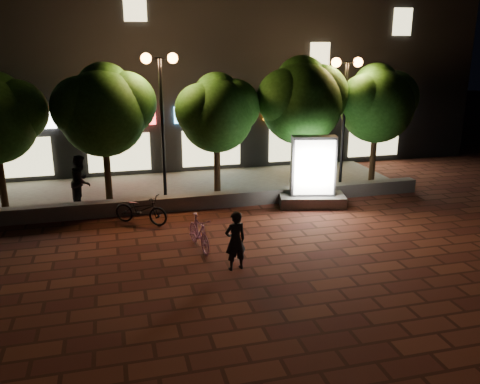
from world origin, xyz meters
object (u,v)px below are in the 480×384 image
object	(u,v)px
street_lamp_left	(161,90)
scooter_pink	(199,233)
tree_right	(302,98)
tree_far_right	(378,101)
tree_mid	(217,110)
rider	(235,241)
ad_kiosk	(313,178)
scooter_parked	(141,209)
tree_left	(104,107)
street_lamp_right	(346,89)
pedestrian	(81,181)

from	to	relation	value
street_lamp_left	scooter_pink	size ratio (longest dim) A/B	3.19
tree_right	tree_far_right	bearing A→B (deg)	-0.00
tree_mid	rider	xyz separation A→B (m)	(-0.98, -6.58, -2.43)
ad_kiosk	scooter_pink	distance (m)	5.46
ad_kiosk	scooter_pink	xyz separation A→B (m)	(-4.60, -2.90, -0.52)
tree_far_right	street_lamp_left	distance (m)	8.58
tree_mid	street_lamp_left	world-z (taller)	street_lamp_left
rider	tree_far_right	bearing A→B (deg)	-150.68
tree_right	tree_far_right	xyz separation A→B (m)	(3.20, -0.00, -0.20)
tree_far_right	scooter_parked	distance (m)	10.33
tree_mid	scooter_pink	xyz separation A→B (m)	(-1.64, -5.03, -2.73)
tree_left	tree_right	xyz separation A→B (m)	(7.30, 0.00, 0.12)
tree_left	tree_far_right	xyz separation A→B (m)	(10.50, -0.00, -0.08)
tree_left	street_lamp_right	distance (m)	8.96
tree_mid	pedestrian	world-z (taller)	tree_mid
tree_mid	tree_right	bearing A→B (deg)	0.00
street_lamp_left	scooter_parked	bearing A→B (deg)	-114.24
tree_right	scooter_pink	size ratio (longest dim) A/B	3.12
pedestrian	ad_kiosk	bearing A→B (deg)	-86.21
street_lamp_right	scooter_pink	distance (m)	8.82
tree_far_right	street_lamp_left	size ratio (longest dim) A/B	0.92
rider	tree_mid	bearing A→B (deg)	-110.46
ad_kiosk	scooter_pink	world-z (taller)	ad_kiosk
street_lamp_left	ad_kiosk	size ratio (longest dim) A/B	2.06
street_lamp_right	tree_left	bearing A→B (deg)	178.32
tree_far_right	scooter_pink	bearing A→B (deg)	-148.29
tree_far_right	ad_kiosk	size ratio (longest dim) A/B	1.89
scooter_parked	pedestrian	distance (m)	2.76
tree_left	street_lamp_left	bearing A→B (deg)	-7.70
tree_right	scooter_parked	world-z (taller)	tree_right
tree_mid	tree_far_right	bearing A→B (deg)	0.00
street_lamp_left	ad_kiosk	world-z (taller)	street_lamp_left
scooter_pink	rider	world-z (taller)	rider
tree_right	rider	bearing A→B (deg)	-123.08
street_lamp_left	tree_mid	bearing A→B (deg)	7.31
tree_far_right	rider	xyz separation A→B (m)	(-7.48, -6.58, -2.59)
street_lamp_left	pedestrian	size ratio (longest dim) A/B	2.78
tree_left	scooter_parked	bearing A→B (deg)	-70.28
ad_kiosk	rider	distance (m)	5.94
tree_right	scooter_pink	bearing A→B (deg)	-134.52
scooter_pink	scooter_parked	distance (m)	2.87
ad_kiosk	tree_right	bearing A→B (deg)	80.66
tree_right	street_lamp_right	xyz separation A→B (m)	(1.64, -0.26, 0.33)
tree_right	rider	distance (m)	8.33
tree_left	street_lamp_left	size ratio (longest dim) A/B	0.94
tree_far_right	rider	distance (m)	10.29
street_lamp_left	rider	bearing A→B (deg)	-80.36
tree_far_right	street_lamp_right	distance (m)	1.66
tree_right	scooter_pink	world-z (taller)	tree_right
scooter_pink	tree_left	bearing A→B (deg)	105.98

